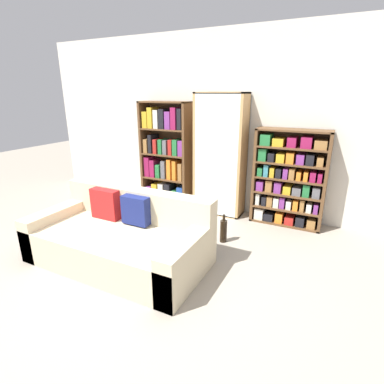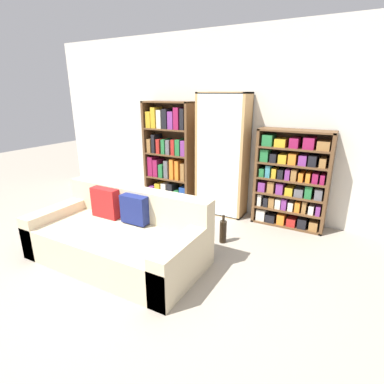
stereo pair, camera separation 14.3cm
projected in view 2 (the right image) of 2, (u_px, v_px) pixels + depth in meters
name	position (u px, v px, depth m)	size (l,w,h in m)	color
ground_plane	(121.00, 286.00, 2.96)	(16.00, 16.00, 0.00)	gray
wall_back	(225.00, 125.00, 4.59)	(6.65, 0.06, 2.70)	silver
couch	(119.00, 237.00, 3.39)	(1.96, 0.98, 0.75)	beige
bookshelf_left	(169.00, 156.00, 5.00)	(0.85, 0.32, 1.69)	brown
display_cabinet	(223.00, 156.00, 4.51)	(0.75, 0.36, 1.83)	tan
bookshelf_right	(291.00, 181.00, 4.14)	(0.98, 0.32, 1.36)	brown
wine_bottle	(223.00, 231.00, 3.78)	(0.09, 0.09, 0.37)	black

